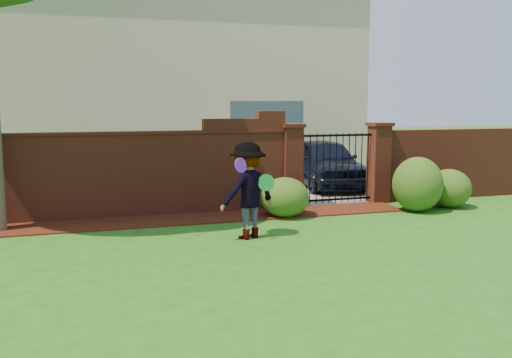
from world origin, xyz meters
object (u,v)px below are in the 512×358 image
object	(u,v)px
man	(249,191)
frisbee_purple	(241,165)
car	(327,163)
frisbee_green	(266,183)

from	to	relation	value
man	frisbee_purple	xyz separation A→B (m)	(-0.23, -0.33, 0.49)
car	frisbee_green	xyz separation A→B (m)	(-3.45, -5.02, 0.30)
man	frisbee_green	bearing A→B (deg)	138.80
car	frisbee_purple	size ratio (longest dim) A/B	15.61
man	frisbee_purple	distance (m)	0.63
man	frisbee_green	size ratio (longest dim) A/B	5.68
man	frisbee_purple	size ratio (longest dim) A/B	6.57
frisbee_purple	man	bearing A→B (deg)	54.26
frisbee_purple	frisbee_green	bearing A→B (deg)	23.44
car	frisbee_green	world-z (taller)	car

